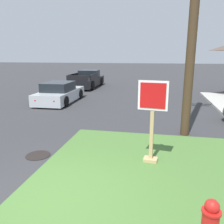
{
  "coord_description": "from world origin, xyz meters",
  "views": [
    {
      "loc": [
        1.93,
        -3.64,
        2.84
      ],
      "look_at": [
        0.56,
        3.19,
        1.12
      ],
      "focal_mm": 37.06,
      "sensor_mm": 36.0,
      "label": 1
    }
  ],
  "objects_px": {
    "stop_sign": "(152,123)",
    "pickup_truck_black": "(87,80)",
    "manhole_cover": "(38,155)",
    "parked_sedan_silver": "(60,93)"
  },
  "relations": [
    {
      "from": "stop_sign",
      "to": "pickup_truck_black",
      "type": "distance_m",
      "value": 15.64
    },
    {
      "from": "manhole_cover",
      "to": "pickup_truck_black",
      "type": "relative_size",
      "value": 0.13
    },
    {
      "from": "manhole_cover",
      "to": "parked_sedan_silver",
      "type": "distance_m",
      "value": 7.98
    },
    {
      "from": "stop_sign",
      "to": "pickup_truck_black",
      "type": "height_order",
      "value": "stop_sign"
    },
    {
      "from": "stop_sign",
      "to": "pickup_truck_black",
      "type": "xyz_separation_m",
      "value": [
        -6.21,
        14.34,
        -0.52
      ]
    },
    {
      "from": "manhole_cover",
      "to": "pickup_truck_black",
      "type": "bearing_deg",
      "value": 101.7
    },
    {
      "from": "stop_sign",
      "to": "manhole_cover",
      "type": "distance_m",
      "value": 3.41
    },
    {
      "from": "parked_sedan_silver",
      "to": "pickup_truck_black",
      "type": "distance_m",
      "value": 6.94
    },
    {
      "from": "manhole_cover",
      "to": "pickup_truck_black",
      "type": "height_order",
      "value": "pickup_truck_black"
    },
    {
      "from": "stop_sign",
      "to": "parked_sedan_silver",
      "type": "distance_m",
      "value": 9.44
    }
  ]
}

